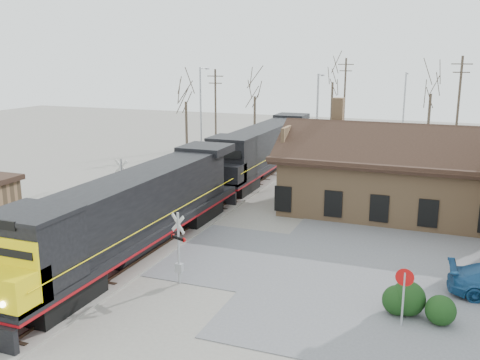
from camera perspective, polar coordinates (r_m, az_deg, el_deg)
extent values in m
plane|color=gray|center=(32.50, -9.00, -6.72)|extent=(140.00, 140.00, 0.00)
cube|color=#5B5B60|center=(32.50, -9.00, -6.70)|extent=(60.00, 9.00, 0.03)
cube|color=gray|center=(45.48, 0.50, -0.71)|extent=(3.40, 90.00, 0.12)
cube|color=#473323|center=(45.71, -0.34, -0.50)|extent=(0.08, 90.00, 0.14)
cube|color=#473323|center=(45.22, 1.35, -0.66)|extent=(0.08, 90.00, 0.14)
cube|color=gray|center=(47.22, -4.61, -0.23)|extent=(3.40, 90.00, 0.12)
cube|color=#473323|center=(47.51, -5.39, -0.03)|extent=(0.08, 90.00, 0.14)
cube|color=#473323|center=(46.90, -3.82, -0.18)|extent=(0.08, 90.00, 0.14)
cube|color=#A07953|center=(39.49, 15.41, -0.44)|extent=(14.00, 8.00, 4.00)
cube|color=black|center=(39.07, 15.59, 2.55)|extent=(15.20, 9.20, 0.30)
cube|color=black|center=(36.64, 15.30, 3.48)|extent=(15.00, 4.71, 2.66)
cube|color=black|center=(41.17, 16.02, 4.46)|extent=(15.00, 4.71, 2.66)
cube|color=#A07953|center=(40.73, 10.42, 7.08)|extent=(0.80, 0.80, 2.20)
cube|color=black|center=(25.64, -19.19, -11.48)|extent=(2.68, 4.28, 1.07)
cube|color=black|center=(36.56, -5.04, -3.38)|extent=(2.68, 4.28, 1.07)
cube|color=black|center=(30.53, -10.87, -5.25)|extent=(3.21, 21.41, 0.37)
cube|color=maroon|center=(30.60, -10.85, -5.67)|extent=(3.23, 21.41, 0.13)
cube|color=black|center=(31.15, -9.70, -1.65)|extent=(2.78, 15.52, 3.00)
cube|color=black|center=(24.06, -21.12, -6.82)|extent=(3.21, 3.00, 3.00)
cube|color=yellow|center=(23.18, -23.98, -10.26)|extent=(3.21, 1.93, 1.50)
cube|color=black|center=(43.61, -0.39, -0.60)|extent=(2.68, 4.28, 1.07)
cube|color=black|center=(56.49, 4.83, 2.53)|extent=(2.68, 4.28, 1.07)
cube|color=black|center=(49.81, 2.57, 2.13)|extent=(3.21, 21.41, 0.37)
cube|color=maroon|center=(49.86, 2.56, 1.86)|extent=(3.23, 21.41, 0.13)
cube|color=black|center=(50.77, 3.07, 4.23)|extent=(2.78, 15.52, 3.00)
cube|color=black|center=(42.21, -0.88, 2.42)|extent=(3.21, 3.00, 3.00)
cube|color=black|center=(40.74, -1.84, 0.72)|extent=(3.21, 1.93, 1.50)
cube|color=black|center=(40.18, -2.42, -1.82)|extent=(3.00, 0.25, 1.07)
cylinder|color=#A5A8AD|center=(26.30, -6.56, -7.28)|extent=(0.13, 0.13, 3.64)
cube|color=silver|center=(25.88, -6.63, -4.64)|extent=(0.89, 0.40, 0.95)
cube|color=silver|center=(25.88, -6.63, -4.64)|extent=(0.89, 0.40, 0.95)
cube|color=black|center=(26.11, -6.59, -6.16)|extent=(0.81, 0.45, 0.14)
cylinder|color=#B20C0C|center=(26.41, -7.16, -5.95)|extent=(0.23, 0.16, 0.22)
cylinder|color=#B20C0C|center=(25.81, -6.01, -6.37)|extent=(0.23, 0.16, 0.22)
cube|color=#A5A8AD|center=(26.66, -6.50, -9.29)|extent=(0.36, 0.27, 0.45)
cylinder|color=#A5A8AD|center=(38.86, -12.45, -0.58)|extent=(0.14, 0.14, 3.89)
cube|color=silver|center=(38.56, -12.55, 1.39)|extent=(1.01, 0.19, 1.02)
cube|color=silver|center=(38.56, -12.55, 1.39)|extent=(1.01, 0.19, 1.02)
cube|color=black|center=(38.73, -12.49, 0.26)|extent=(0.89, 0.28, 0.15)
cylinder|color=#B20C0C|center=(38.54, -11.90, 0.23)|extent=(0.24, 0.11, 0.23)
cylinder|color=#B20C0C|center=(38.91, -13.08, 0.29)|extent=(0.24, 0.11, 0.23)
cube|color=#A5A8AD|center=(39.12, -12.37, -2.10)|extent=(0.39, 0.29, 0.49)
cylinder|color=#A5A8AD|center=(23.43, 17.00, -12.10)|extent=(0.09, 0.09, 2.38)
cylinder|color=#B20C0C|center=(23.04, 17.17, -9.90)|extent=(0.76, 0.07, 0.76)
sphere|color=black|center=(24.60, 16.43, -12.20)|extent=(1.30, 1.30, 1.30)
sphere|color=black|center=(24.63, 17.45, -11.96)|extent=(1.52, 1.52, 1.52)
sphere|color=black|center=(24.31, 20.61, -12.89)|extent=(1.27, 1.27, 1.27)
cylinder|color=#A5A8AD|center=(52.63, -4.20, 6.54)|extent=(0.18, 0.18, 9.86)
cylinder|color=#A5A8AD|center=(53.11, -3.86, 11.83)|extent=(0.12, 1.80, 0.12)
cube|color=#A5A8AD|center=(53.84, -3.49, 11.75)|extent=(0.25, 0.50, 0.12)
cylinder|color=#A5A8AD|center=(47.92, 8.18, 5.53)|extent=(0.18, 0.18, 9.42)
cylinder|color=#A5A8AD|center=(48.41, 8.61, 11.07)|extent=(0.12, 1.80, 0.12)
cube|color=#A5A8AD|center=(49.20, 8.82, 10.97)|extent=(0.25, 0.50, 0.12)
cylinder|color=#A5A8AD|center=(62.57, 17.03, 6.72)|extent=(0.18, 0.18, 9.14)
cylinder|color=#A5A8AD|center=(63.17, 17.38, 10.83)|extent=(0.12, 1.80, 0.12)
cube|color=#A5A8AD|center=(63.97, 17.43, 10.76)|extent=(0.25, 0.50, 0.12)
cylinder|color=#382D23|center=(62.92, -2.62, 7.45)|extent=(0.24, 0.24, 9.43)
cube|color=#382D23|center=(62.65, -2.66, 11.01)|extent=(2.00, 0.10, 0.10)
cube|color=#382D23|center=(62.69, -2.65, 10.28)|extent=(1.60, 0.10, 0.10)
cylinder|color=#382D23|center=(70.26, 11.07, 8.32)|extent=(0.24, 0.24, 10.66)
cube|color=#382D23|center=(70.04, 11.24, 12.01)|extent=(2.00, 0.10, 0.10)
cube|color=#382D23|center=(70.06, 11.21, 11.35)|extent=(1.60, 0.10, 0.10)
cylinder|color=#382D23|center=(58.02, 22.20, 6.76)|extent=(0.24, 0.24, 10.94)
cube|color=#382D23|center=(57.76, 22.61, 11.36)|extent=(2.00, 0.10, 0.10)
cube|color=#382D23|center=(57.78, 22.54, 10.57)|extent=(1.60, 0.10, 0.10)
cylinder|color=#382D23|center=(64.17, -5.73, 5.80)|extent=(0.32, 0.32, 5.65)
cylinder|color=#382D23|center=(69.19, 1.58, 6.49)|extent=(0.32, 0.32, 5.87)
cylinder|color=#382D23|center=(77.41, 9.74, 7.55)|extent=(0.32, 0.32, 7.30)
cylinder|color=#382D23|center=(67.84, 19.47, 5.91)|extent=(0.32, 0.32, 6.56)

